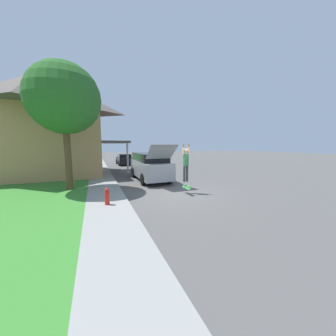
{
  "coord_description": "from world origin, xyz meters",
  "views": [
    {
      "loc": [
        -4.06,
        -9.06,
        2.64
      ],
      "look_at": [
        0.11,
        1.49,
        1.22
      ],
      "focal_mm": 20.0,
      "sensor_mm": 36.0,
      "label": 1
    }
  ],
  "objects_px": {
    "suv_parked": "(150,166)",
    "skateboard": "(187,187)",
    "lawn_tree_near": "(64,99)",
    "car_down_street": "(124,159)",
    "fire_hydrant": "(107,197)",
    "skateboarder": "(186,162)"
  },
  "relations": [
    {
      "from": "fire_hydrant",
      "to": "suv_parked",
      "type": "bearing_deg",
      "value": 56.97
    },
    {
      "from": "skateboard",
      "to": "suv_parked",
      "type": "bearing_deg",
      "value": 98.46
    },
    {
      "from": "car_down_street",
      "to": "skateboarder",
      "type": "xyz_separation_m",
      "value": [
        0.85,
        -16.47,
        1.02
      ]
    },
    {
      "from": "suv_parked",
      "to": "skateboard",
      "type": "bearing_deg",
      "value": -81.54
    },
    {
      "from": "car_down_street",
      "to": "skateboarder",
      "type": "height_order",
      "value": "skateboarder"
    },
    {
      "from": "suv_parked",
      "to": "skateboarder",
      "type": "relative_size",
      "value": 2.85
    },
    {
      "from": "suv_parked",
      "to": "fire_hydrant",
      "type": "bearing_deg",
      "value": -123.03
    },
    {
      "from": "car_down_street",
      "to": "skateboarder",
      "type": "relative_size",
      "value": 2.18
    },
    {
      "from": "lawn_tree_near",
      "to": "skateboarder",
      "type": "relative_size",
      "value": 3.41
    },
    {
      "from": "skateboarder",
      "to": "skateboard",
      "type": "bearing_deg",
      "value": -103.06
    },
    {
      "from": "lawn_tree_near",
      "to": "car_down_street",
      "type": "distance_m",
      "value": 15.08
    },
    {
      "from": "fire_hydrant",
      "to": "car_down_street",
      "type": "bearing_deg",
      "value": 79.22
    },
    {
      "from": "skateboard",
      "to": "skateboarder",
      "type": "bearing_deg",
      "value": 76.94
    },
    {
      "from": "car_down_street",
      "to": "fire_hydrant",
      "type": "bearing_deg",
      "value": -100.78
    },
    {
      "from": "car_down_street",
      "to": "suv_parked",
      "type": "bearing_deg",
      "value": -89.49
    },
    {
      "from": "car_down_street",
      "to": "lawn_tree_near",
      "type": "bearing_deg",
      "value": -110.74
    },
    {
      "from": "skateboard",
      "to": "lawn_tree_near",
      "type": "bearing_deg",
      "value": 151.47
    },
    {
      "from": "lawn_tree_near",
      "to": "skateboard",
      "type": "relative_size",
      "value": 8.59
    },
    {
      "from": "suv_parked",
      "to": "car_down_street",
      "type": "xyz_separation_m",
      "value": [
        -0.11,
        12.05,
        -0.39
      ]
    },
    {
      "from": "suv_parked",
      "to": "skateboard",
      "type": "xyz_separation_m",
      "value": [
        0.69,
        -4.63,
        -0.68
      ]
    },
    {
      "from": "skateboard",
      "to": "fire_hydrant",
      "type": "relative_size",
      "value": 1.11
    },
    {
      "from": "skateboarder",
      "to": "skateboard",
      "type": "height_order",
      "value": "skateboarder"
    }
  ]
}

